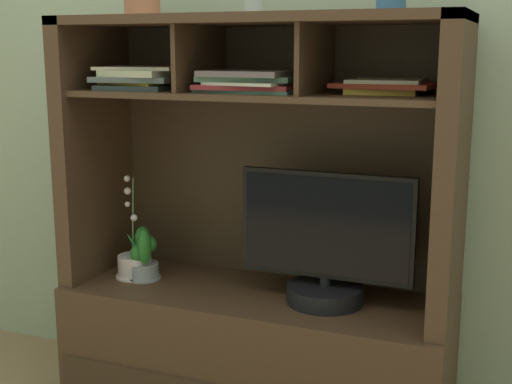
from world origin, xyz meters
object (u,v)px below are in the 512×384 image
at_px(tv_monitor, 326,251).
at_px(magazine_stack_left, 142,78).
at_px(magazine_stack_centre, 251,81).
at_px(media_console, 257,300).
at_px(potted_orchid, 135,264).
at_px(magazine_stack_right, 386,86).
at_px(potted_fern, 143,254).

relative_size(tv_monitor, magazine_stack_left, 1.87).
relative_size(tv_monitor, magazine_stack_centre, 1.73).
distance_m(media_console, magazine_stack_left, 0.87).
bearing_deg(potted_orchid, magazine_stack_left, -3.33).
height_order(magazine_stack_left, magazine_stack_right, magazine_stack_left).
bearing_deg(potted_orchid, media_console, 3.79).
bearing_deg(potted_orchid, potted_fern, -5.59).
relative_size(magazine_stack_left, magazine_stack_right, 0.96).
xyz_separation_m(potted_orchid, potted_fern, (0.04, -0.00, 0.04)).
height_order(potted_orchid, potted_fern, potted_orchid).
distance_m(media_console, potted_fern, 0.45).
relative_size(magazine_stack_centre, magazine_stack_right, 1.04).
relative_size(media_console, potted_fern, 7.19).
xyz_separation_m(tv_monitor, magazine_stack_right, (0.16, 0.08, 0.53)).
bearing_deg(media_console, magazine_stack_right, 7.78).
bearing_deg(media_console, magazine_stack_left, -175.17).
bearing_deg(magazine_stack_right, magazine_stack_centre, -166.95).
xyz_separation_m(tv_monitor, magazine_stack_centre, (-0.26, -0.02, 0.55)).
distance_m(tv_monitor, potted_orchid, 0.74).
height_order(potted_fern, magazine_stack_left, magazine_stack_left).
distance_m(media_console, magazine_stack_centre, 0.76).
bearing_deg(magazine_stack_left, media_console, 4.83).
distance_m(tv_monitor, magazine_stack_centre, 0.60).
xyz_separation_m(magazine_stack_left, magazine_stack_right, (0.83, 0.09, -0.02)).
distance_m(media_console, potted_orchid, 0.48).
distance_m(magazine_stack_centre, magazine_stack_right, 0.43).
bearing_deg(potted_orchid, tv_monitor, 0.64).
bearing_deg(potted_fern, magazine_stack_left, 1.63).
bearing_deg(magazine_stack_left, potted_orchid, 176.67).
bearing_deg(magazine_stack_right, potted_fern, -173.80).
xyz_separation_m(potted_orchid, magazine_stack_right, (0.89, 0.09, 0.66)).
bearing_deg(media_console, potted_orchid, -176.21).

